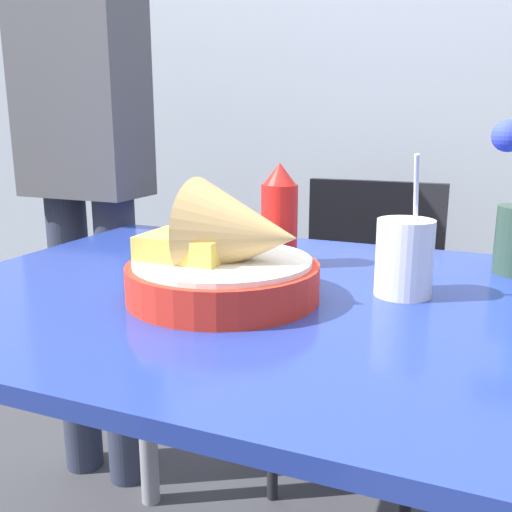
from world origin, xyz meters
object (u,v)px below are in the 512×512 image
at_px(chair_far_window, 365,303).
at_px(ketchup_bottle, 279,216).
at_px(person_standing, 84,133).
at_px(drink_cup, 404,260).
at_px(food_basket, 230,259).

relative_size(chair_far_window, ketchup_bottle, 4.51).
height_order(ketchup_bottle, person_standing, person_standing).
xyz_separation_m(drink_cup, person_standing, (-0.89, 0.36, 0.17)).
bearing_deg(drink_cup, chair_far_window, 105.64).
distance_m(food_basket, ketchup_bottle, 0.23).
bearing_deg(food_basket, ketchup_bottle, 91.20).
relative_size(food_basket, ketchup_bottle, 1.54).
distance_m(chair_far_window, person_standing, 0.91).
bearing_deg(person_standing, chair_far_window, 26.74).
relative_size(chair_far_window, drink_cup, 3.90).
distance_m(ketchup_bottle, person_standing, 0.71).
bearing_deg(chair_far_window, food_basket, -92.79).
height_order(food_basket, drink_cup, drink_cup).
xyz_separation_m(chair_far_window, drink_cup, (0.20, -0.71, 0.31)).
xyz_separation_m(chair_far_window, person_standing, (-0.69, -0.35, 0.49)).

